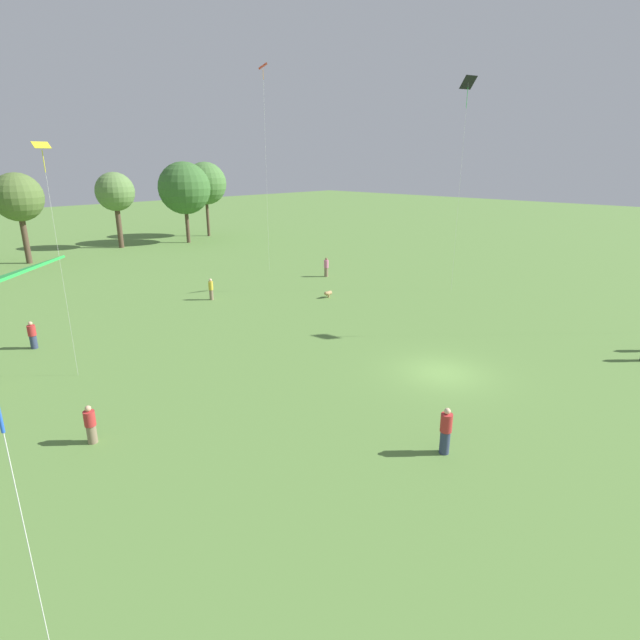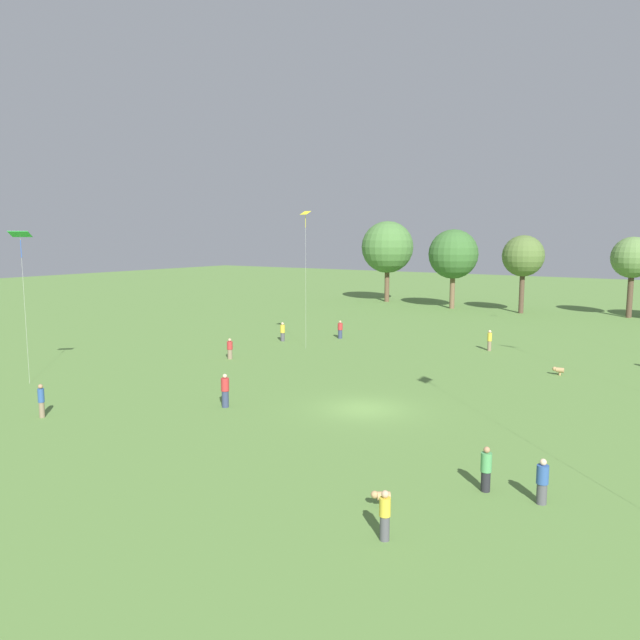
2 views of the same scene
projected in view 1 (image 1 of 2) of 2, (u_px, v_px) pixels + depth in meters
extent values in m
plane|color=#5B843D|center=(443.00, 373.00, 26.14)|extent=(240.00, 240.00, 0.00)
cylinder|color=brown|center=(26.00, 240.00, 53.38)|extent=(0.60, 0.60, 5.12)
sphere|color=#516B33|center=(18.00, 197.00, 52.02)|extent=(5.01, 5.01, 5.01)
cylinder|color=brown|center=(119.00, 227.00, 63.12)|extent=(0.64, 0.64, 5.19)
sphere|color=#5B7F42|center=(115.00, 192.00, 61.79)|extent=(4.73, 4.73, 4.73)
cylinder|color=brown|center=(187.00, 225.00, 67.15)|extent=(0.49, 0.49, 4.64)
sphere|color=#38662D|center=(184.00, 188.00, 65.67)|extent=(6.78, 6.78, 6.78)
cylinder|color=brown|center=(208.00, 218.00, 73.12)|extent=(0.42, 0.42, 5.28)
sphere|color=#477538|center=(205.00, 183.00, 71.64)|extent=(5.97, 5.97, 5.97)
cylinder|color=#333D5B|center=(445.00, 442.00, 18.86)|extent=(0.53, 0.53, 0.93)
cylinder|color=#B72D2D|center=(446.00, 423.00, 18.61)|extent=(0.62, 0.62, 0.72)
sphere|color=beige|center=(447.00, 411.00, 18.46)|extent=(0.24, 0.24, 0.24)
cylinder|color=#847056|center=(92.00, 434.00, 19.59)|extent=(0.46, 0.46, 0.76)
cylinder|color=#B72D2D|center=(89.00, 418.00, 19.38)|extent=(0.54, 0.54, 0.61)
sphere|color=tan|center=(88.00, 409.00, 19.25)|extent=(0.24, 0.24, 0.24)
cylinder|color=#847056|center=(211.00, 295.00, 39.80)|extent=(0.42, 0.42, 0.81)
cylinder|color=gold|center=(211.00, 286.00, 39.57)|extent=(0.50, 0.50, 0.68)
sphere|color=beige|center=(210.00, 280.00, 39.43)|extent=(0.24, 0.24, 0.24)
cylinder|color=#333D5B|center=(34.00, 342.00, 29.47)|extent=(0.53, 0.53, 0.80)
cylinder|color=#B72D2D|center=(31.00, 330.00, 29.26)|extent=(0.62, 0.62, 0.62)
sphere|color=tan|center=(30.00, 324.00, 29.13)|extent=(0.24, 0.24, 0.24)
cylinder|color=#847056|center=(326.00, 272.00, 47.79)|extent=(0.50, 0.50, 0.86)
cylinder|color=pink|center=(326.00, 264.00, 47.54)|extent=(0.59, 0.59, 0.73)
sphere|color=brown|center=(326.00, 259.00, 47.39)|extent=(0.24, 0.24, 0.24)
cube|color=red|center=(263.00, 66.00, 45.10)|extent=(1.18, 1.18, 0.49)
cylinder|color=orange|center=(263.00, 74.00, 45.31)|extent=(0.04, 0.04, 0.84)
cylinder|color=silver|center=(266.00, 174.00, 47.96)|extent=(0.01, 0.01, 18.79)
cube|color=black|center=(468.00, 82.00, 38.12)|extent=(1.31, 1.07, 0.90)
cylinder|color=green|center=(467.00, 98.00, 38.45)|extent=(0.04, 0.04, 1.51)
cylinder|color=silver|center=(459.00, 192.00, 40.61)|extent=(0.01, 0.01, 16.34)
cube|color=yellow|center=(41.00, 145.00, 22.44)|extent=(0.75, 0.71, 0.31)
cylinder|color=yellow|center=(44.00, 161.00, 22.66)|extent=(0.04, 0.04, 0.98)
cylinder|color=silver|center=(61.00, 268.00, 24.16)|extent=(0.01, 0.01, 11.29)
cylinder|color=tan|center=(329.00, 293.00, 40.49)|extent=(0.54, 0.38, 0.34)
sphere|color=tan|center=(326.00, 293.00, 40.21)|extent=(0.30, 0.30, 0.30)
cylinder|color=tan|center=(329.00, 296.00, 40.57)|extent=(0.15, 0.15, 0.19)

